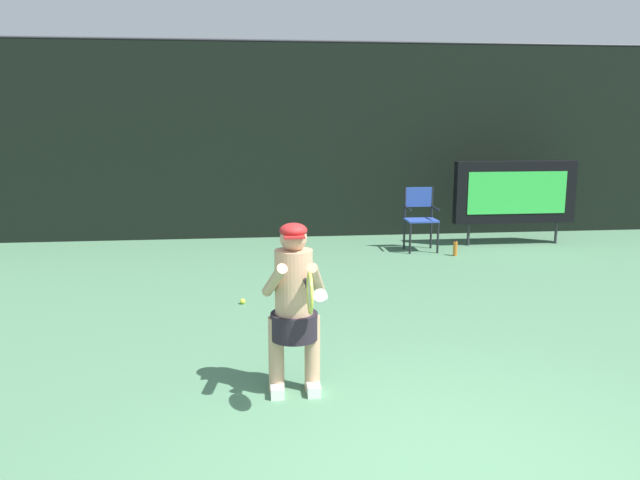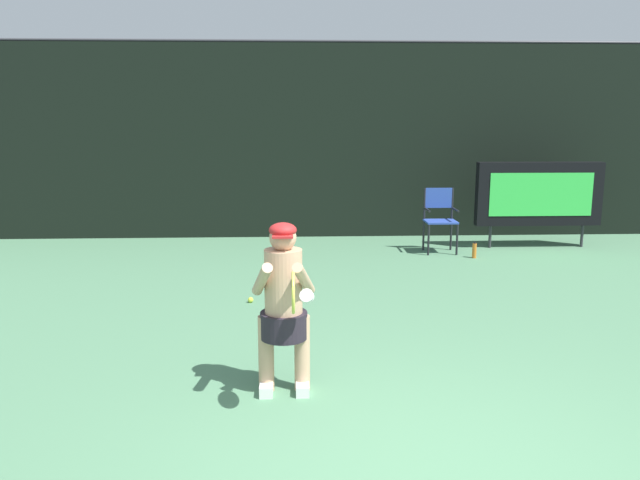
% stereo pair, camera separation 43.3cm
% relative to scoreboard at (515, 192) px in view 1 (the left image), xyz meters
% --- Properties ---
extents(backdrop_screen, '(18.00, 0.12, 3.66)m').
position_rel_scoreboard_xyz_m(backdrop_screen, '(-3.49, 1.25, 0.86)').
color(backdrop_screen, black).
rests_on(backdrop_screen, ground).
extents(scoreboard, '(2.20, 0.21, 1.50)m').
position_rel_scoreboard_xyz_m(scoreboard, '(0.00, 0.00, 0.00)').
color(scoreboard, black).
rests_on(scoreboard, ground).
extents(umpire_chair, '(0.52, 0.44, 1.08)m').
position_rel_scoreboard_xyz_m(umpire_chair, '(-1.80, -0.30, -0.33)').
color(umpire_chair, black).
rests_on(umpire_chair, ground).
extents(water_bottle, '(0.07, 0.07, 0.27)m').
position_rel_scoreboard_xyz_m(water_bottle, '(-1.33, -0.81, -0.82)').
color(water_bottle, orange).
rests_on(water_bottle, ground).
extents(tennis_player, '(0.53, 0.60, 1.43)m').
position_rel_scoreboard_xyz_m(tennis_player, '(-4.37, -5.77, -0.18)').
color(tennis_player, white).
rests_on(tennis_player, ground).
extents(tennis_racket, '(0.03, 0.60, 0.31)m').
position_rel_scoreboard_xyz_m(tennis_racket, '(-4.30, -6.25, 0.05)').
color(tennis_racket, black).
extents(tennis_ball_loose, '(0.07, 0.07, 0.07)m').
position_rel_scoreboard_xyz_m(tennis_ball_loose, '(-4.82, -3.18, -0.91)').
color(tennis_ball_loose, '#CCDB3D').
rests_on(tennis_ball_loose, ground).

